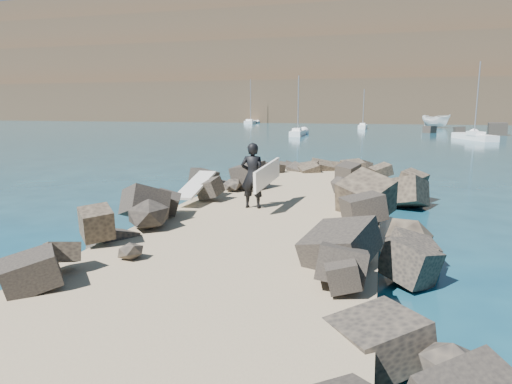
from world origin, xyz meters
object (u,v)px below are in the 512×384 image
(surfer_with_board, at_px, (255,175))
(surfboard_resting, at_px, (196,188))
(boat_imported, at_px, (436,121))
(sailboat_b, at_px, (363,127))

(surfer_with_board, bearing_deg, surfboard_resting, 169.33)
(boat_imported, bearing_deg, surfer_with_board, -141.25)
(surfboard_resting, relative_size, surfer_with_board, 0.96)
(boat_imported, relative_size, sailboat_b, 0.90)
(sailboat_b, bearing_deg, surfer_with_board, -90.36)
(boat_imported, bearing_deg, surfboard_resting, -142.84)
(surfer_with_board, bearing_deg, sailboat_b, 89.64)
(surfboard_resting, bearing_deg, surfer_with_board, -12.27)
(surfer_with_board, xyz_separation_m, sailboat_b, (0.42, 66.29, -1.24))
(sailboat_b, bearing_deg, boat_imported, 32.91)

